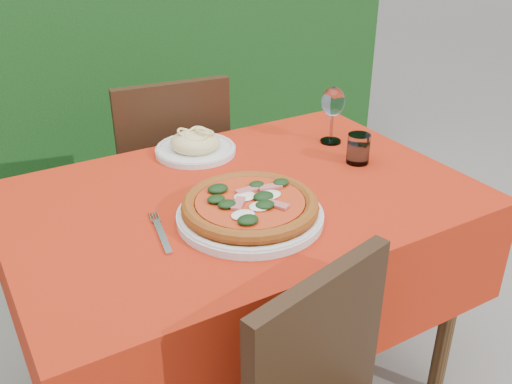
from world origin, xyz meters
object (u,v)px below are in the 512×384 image
wine_glass (333,104)px  fork (162,236)px  chair_far (170,174)px  water_glass (358,150)px  pizza_plate (250,208)px  pasta_plate (195,145)px

wine_glass → fork: bearing=-159.1°
chair_far → fork: (-0.32, -0.75, 0.23)m
water_glass → wine_glass: (0.03, 0.17, 0.09)m
chair_far → pizza_plate: 0.83m
pizza_plate → water_glass: (0.46, 0.13, 0.01)m
wine_glass → chair_far: bearing=129.1°
pizza_plate → fork: 0.23m
pasta_plate → fork: size_ratio=1.18×
pasta_plate → fork: pasta_plate is taller
pasta_plate → fork: 0.51m
chair_far → fork: chair_far is taller
pizza_plate → fork: bearing=171.5°
pasta_plate → wine_glass: 0.46m
pasta_plate → water_glass: bearing=-38.6°
pasta_plate → water_glass: (0.40, -0.32, 0.02)m
fork → wine_glass: bearing=31.3°
chair_far → pasta_plate: 0.42m
pizza_plate → pasta_plate: 0.46m
chair_far → pasta_plate: size_ratio=3.56×
wine_glass → pasta_plate: bearing=161.1°
chair_far → pasta_plate: chair_far is taller
water_glass → wine_glass: wine_glass is taller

